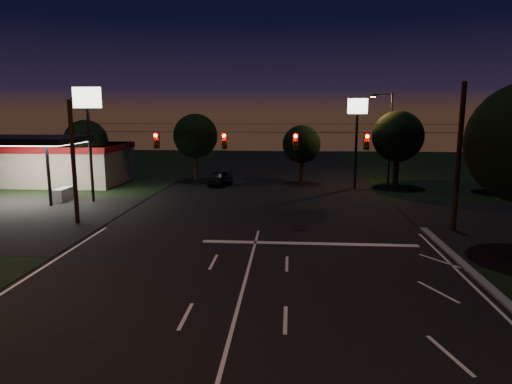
# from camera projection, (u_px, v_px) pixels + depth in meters

# --- Properties ---
(ground) EXTENTS (140.00, 140.00, 0.00)m
(ground) POSITION_uv_depth(u_px,v_px,m) (227.00, 346.00, 14.35)
(ground) COLOR black
(ground) RESTS_ON ground
(stop_bar) EXTENTS (12.00, 0.50, 0.01)m
(stop_bar) POSITION_uv_depth(u_px,v_px,m) (309.00, 243.00, 25.42)
(stop_bar) COLOR silver
(stop_bar) RESTS_ON ground
(utility_pole_right) EXTENTS (0.30, 0.30, 9.00)m
(utility_pole_right) POSITION_uv_depth(u_px,v_px,m) (453.00, 230.00, 28.18)
(utility_pole_right) COLOR black
(utility_pole_right) RESTS_ON ground
(utility_pole_left) EXTENTS (0.28, 0.28, 8.00)m
(utility_pole_left) POSITION_uv_depth(u_px,v_px,m) (78.00, 223.00, 29.97)
(utility_pole_left) COLOR black
(utility_pole_left) RESTS_ON ground
(signal_span) EXTENTS (24.00, 0.40, 1.56)m
(signal_span) POSITION_uv_depth(u_px,v_px,m) (260.00, 140.00, 28.07)
(signal_span) COLOR black
(signal_span) RESTS_ON ground
(gas_station) EXTENTS (14.20, 16.10, 5.25)m
(gas_station) POSITION_uv_depth(u_px,v_px,m) (51.00, 161.00, 45.38)
(gas_station) COLOR gray
(gas_station) RESTS_ON ground
(pole_sign_left_near) EXTENTS (2.20, 0.30, 9.10)m
(pole_sign_left_near) POSITION_uv_depth(u_px,v_px,m) (88.00, 115.00, 35.75)
(pole_sign_left_near) COLOR black
(pole_sign_left_near) RESTS_ON ground
(pole_sign_right) EXTENTS (1.80, 0.30, 8.40)m
(pole_sign_right) POSITION_uv_depth(u_px,v_px,m) (357.00, 122.00, 42.10)
(pole_sign_right) COLOR black
(pole_sign_right) RESTS_ON ground
(street_light_right_far) EXTENTS (2.20, 0.35, 9.00)m
(street_light_right_far) POSITION_uv_depth(u_px,v_px,m) (388.00, 132.00, 44.00)
(street_light_right_far) COLOR black
(street_light_right_far) RESTS_ON ground
(tree_far_a) EXTENTS (4.20, 4.20, 6.42)m
(tree_far_a) POSITION_uv_depth(u_px,v_px,m) (87.00, 142.00, 44.49)
(tree_far_a) COLOR black
(tree_far_a) RESTS_ON ground
(tree_far_b) EXTENTS (4.60, 4.60, 6.98)m
(tree_far_b) POSITION_uv_depth(u_px,v_px,m) (196.00, 137.00, 47.62)
(tree_far_b) COLOR black
(tree_far_b) RESTS_ON ground
(tree_far_c) EXTENTS (3.80, 3.80, 5.86)m
(tree_far_c) POSITION_uv_depth(u_px,v_px,m) (302.00, 145.00, 45.93)
(tree_far_c) COLOR black
(tree_far_c) RESTS_ON ground
(tree_far_d) EXTENTS (4.80, 4.80, 7.30)m
(tree_far_d) POSITION_uv_depth(u_px,v_px,m) (398.00, 137.00, 43.16)
(tree_far_d) COLOR black
(tree_far_d) RESTS_ON ground
(tree_far_e) EXTENTS (4.00, 4.00, 6.18)m
(tree_far_e) POSITION_uv_depth(u_px,v_px,m) (494.00, 147.00, 40.71)
(tree_far_e) COLOR black
(tree_far_e) RESTS_ON ground
(car_oncoming_a) EXTENTS (2.22, 4.57, 1.50)m
(car_oncoming_a) POSITION_uv_depth(u_px,v_px,m) (220.00, 178.00, 45.19)
(car_oncoming_a) COLOR black
(car_oncoming_a) RESTS_ON ground
(car_oncoming_b) EXTENTS (2.49, 4.12, 1.28)m
(car_oncoming_b) POSITION_uv_depth(u_px,v_px,m) (223.00, 177.00, 46.56)
(car_oncoming_b) COLOR black
(car_oncoming_b) RESTS_ON ground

